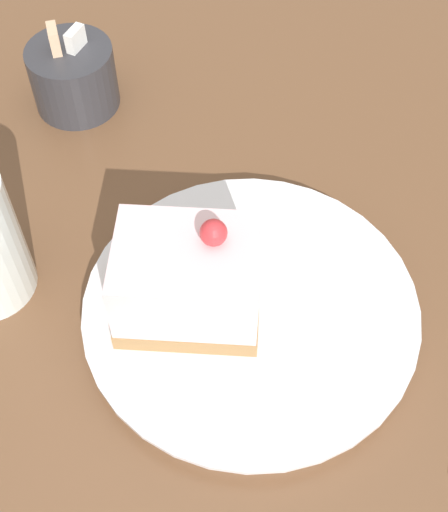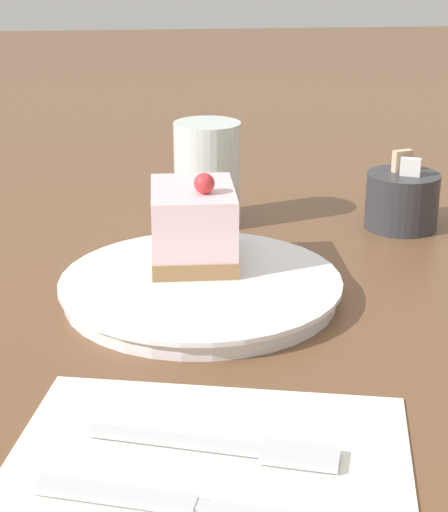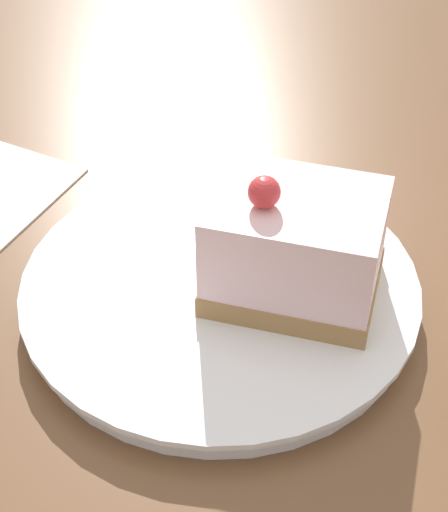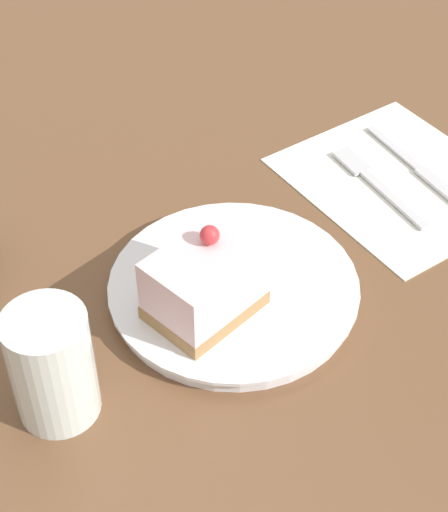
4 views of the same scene
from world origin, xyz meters
name	(u,v)px [view 4 (image 4 of 4)]	position (x,y,z in m)	size (l,w,h in m)	color
ground_plane	(224,270)	(0.00, 0.00, 0.00)	(4.00, 4.00, 0.00)	brown
plate	(234,289)	(-0.02, -0.03, 0.01)	(0.24, 0.24, 0.02)	white
cake_slice	(204,284)	(-0.06, -0.03, 0.05)	(0.10, 0.07, 0.08)	#9E7547
napkin	(400,180)	(0.23, -0.05, 0.00)	(0.25, 0.27, 0.00)	white
fork	(373,180)	(0.21, -0.03, 0.00)	(0.06, 0.15, 0.00)	silver
knife	(429,177)	(0.25, -0.07, 0.01)	(0.07, 0.18, 0.00)	silver
drinking_glass	(52,366)	(-0.21, -0.01, 0.05)	(0.07, 0.07, 0.11)	silver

